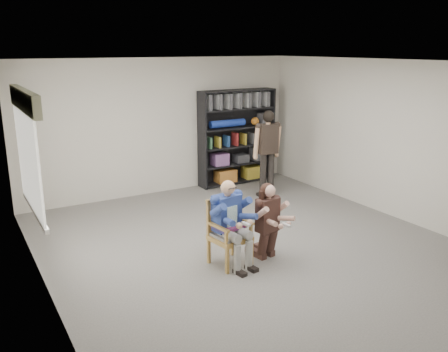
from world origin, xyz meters
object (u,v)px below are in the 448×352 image
armchair (230,233)px  bookshelf (237,137)px  seated_man (230,223)px  standing_man (267,155)px  kneeling_woman (269,222)px

armchair → bookshelf: bookshelf is taller
seated_man → standing_man: bearing=37.0°
kneeling_woman → standing_man: 2.95m
armchair → bookshelf: (2.30, 3.53, 0.57)m
seated_man → bookshelf: bookshelf is taller
armchair → standing_man: standing_man is taller
seated_man → kneeling_woman: bearing=-20.1°
kneeling_woman → seated_man: bearing=159.9°
seated_man → kneeling_woman: size_ratio=1.09×
standing_man → seated_man: bearing=-129.0°
kneeling_woman → bookshelf: size_ratio=0.54×
armchair → kneeling_woman: bearing=-20.1°
seated_man → standing_man: (2.25, 2.29, 0.27)m
armchair → seated_man: (0.00, -0.00, 0.14)m
kneeling_woman → bookshelf: 4.06m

